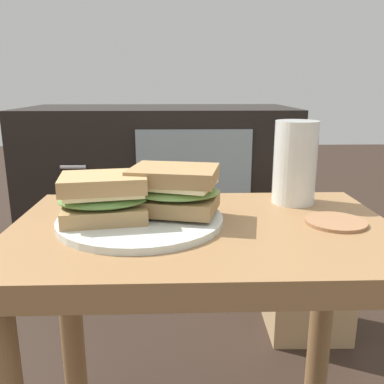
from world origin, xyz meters
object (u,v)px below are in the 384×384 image
(tv_cabinet, at_px, (161,185))
(plate, at_px, (141,220))
(sandwich_front, at_px, (104,199))
(beer_glass, at_px, (295,164))
(sandwich_back, at_px, (174,189))
(coaster, at_px, (335,221))
(paper_bag, at_px, (309,271))

(tv_cabinet, relative_size, plate, 3.95)
(sandwich_front, xyz_separation_m, beer_glass, (0.30, 0.12, 0.02))
(tv_cabinet, bearing_deg, sandwich_front, -92.20)
(beer_glass, bearing_deg, plate, -158.17)
(sandwich_front, relative_size, sandwich_back, 0.89)
(tv_cabinet, xyz_separation_m, sandwich_front, (-0.04, -0.95, 0.21))
(plate, height_order, sandwich_front, sandwich_front)
(coaster, bearing_deg, paper_bag, 74.76)
(sandwich_front, height_order, sandwich_back, sandwich_back)
(plate, relative_size, paper_bag, 0.67)
(sandwich_back, bearing_deg, coaster, -5.57)
(sandwich_back, relative_size, coaster, 1.76)
(sandwich_front, bearing_deg, plate, 17.61)
(tv_cabinet, distance_m, plate, 0.95)
(tv_cabinet, distance_m, coaster, 1.01)
(beer_glass, bearing_deg, coaster, -73.01)
(tv_cabinet, height_order, sandwich_front, tv_cabinet)
(beer_glass, distance_m, paper_bag, 0.49)
(coaster, bearing_deg, sandwich_back, 174.43)
(sandwich_front, xyz_separation_m, sandwich_back, (0.10, 0.03, 0.00))
(plate, distance_m, sandwich_front, 0.06)
(beer_glass, height_order, paper_bag, beer_glass)
(plate, xyz_separation_m, paper_bag, (0.40, 0.41, -0.29))
(plate, distance_m, paper_bag, 0.65)
(sandwich_front, xyz_separation_m, coaster, (0.34, 0.01, -0.04))
(tv_cabinet, height_order, sandwich_back, tv_cabinet)
(sandwich_front, bearing_deg, paper_bag, 43.59)
(tv_cabinet, relative_size, paper_bag, 2.66)
(plate, xyz_separation_m, coaster, (0.29, -0.01, -0.00))
(tv_cabinet, xyz_separation_m, paper_bag, (0.42, -0.52, -0.11))
(paper_bag, bearing_deg, plate, -134.14)
(plate, bearing_deg, sandwich_back, 17.61)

